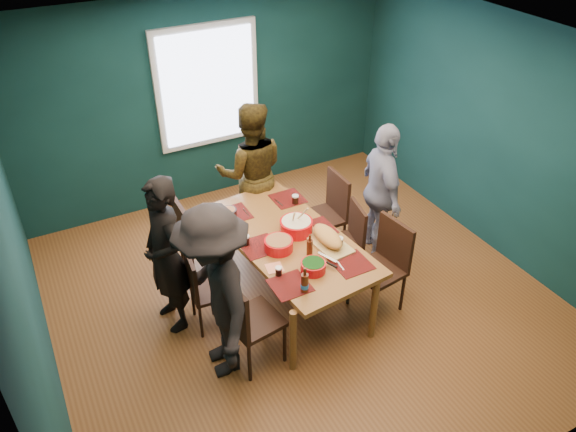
{
  "coord_description": "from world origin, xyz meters",
  "views": [
    {
      "loc": [
        -2.23,
        -3.95,
        4.16
      ],
      "look_at": [
        -0.08,
        0.15,
        1.01
      ],
      "focal_mm": 35.0,
      "sensor_mm": 36.0,
      "label": 1
    }
  ],
  "objects_px": {
    "person_right": "(382,191)",
    "bowl_herbs": "(313,266)",
    "chair_left_far": "(194,236)",
    "person_far_left": "(166,256)",
    "chair_left_mid": "(203,285)",
    "bowl_dumpling": "(296,226)",
    "bowl_salad": "(279,244)",
    "person_back": "(251,173)",
    "chair_right_near": "(386,259)",
    "cutting_board": "(328,238)",
    "chair_right_mid": "(348,236)",
    "dining_table": "(289,243)",
    "chair_right_far": "(329,208)",
    "chair_left_near": "(245,317)",
    "person_near_left": "(216,294)"
  },
  "relations": [
    {
      "from": "chair_left_near",
      "to": "bowl_dumpling",
      "type": "bearing_deg",
      "value": 29.51
    },
    {
      "from": "person_right",
      "to": "bowl_herbs",
      "type": "bearing_deg",
      "value": 136.05
    },
    {
      "from": "chair_right_far",
      "to": "bowl_herbs",
      "type": "relative_size",
      "value": 4.17
    },
    {
      "from": "chair_right_far",
      "to": "person_far_left",
      "type": "bearing_deg",
      "value": -170.83
    },
    {
      "from": "cutting_board",
      "to": "person_far_left",
      "type": "bearing_deg",
      "value": 157.0
    },
    {
      "from": "dining_table",
      "to": "bowl_dumpling",
      "type": "distance_m",
      "value": 0.19
    },
    {
      "from": "dining_table",
      "to": "bowl_dumpling",
      "type": "height_order",
      "value": "bowl_dumpling"
    },
    {
      "from": "dining_table",
      "to": "cutting_board",
      "type": "xyz_separation_m",
      "value": [
        0.3,
        -0.27,
        0.14
      ]
    },
    {
      "from": "person_back",
      "to": "bowl_salad",
      "type": "relative_size",
      "value": 6.05
    },
    {
      "from": "chair_left_far",
      "to": "chair_left_near",
      "type": "xyz_separation_m",
      "value": [
        -0.01,
        -1.37,
        -0.01
      ]
    },
    {
      "from": "bowl_herbs",
      "to": "cutting_board",
      "type": "height_order",
      "value": "cutting_board"
    },
    {
      "from": "chair_right_near",
      "to": "bowl_dumpling",
      "type": "height_order",
      "value": "bowl_dumpling"
    },
    {
      "from": "chair_right_mid",
      "to": "person_back",
      "type": "bearing_deg",
      "value": 127.35
    },
    {
      "from": "dining_table",
      "to": "person_back",
      "type": "relative_size",
      "value": 1.21
    },
    {
      "from": "person_back",
      "to": "bowl_dumpling",
      "type": "height_order",
      "value": "person_back"
    },
    {
      "from": "dining_table",
      "to": "chair_right_near",
      "type": "bearing_deg",
      "value": -41.5
    },
    {
      "from": "chair_left_near",
      "to": "bowl_salad",
      "type": "xyz_separation_m",
      "value": [
        0.61,
        0.53,
        0.24
      ]
    },
    {
      "from": "chair_left_far",
      "to": "chair_right_mid",
      "type": "height_order",
      "value": "chair_left_far"
    },
    {
      "from": "chair_right_far",
      "to": "chair_right_mid",
      "type": "bearing_deg",
      "value": -95.85
    },
    {
      "from": "chair_left_far",
      "to": "chair_right_mid",
      "type": "bearing_deg",
      "value": -24.5
    },
    {
      "from": "person_far_left",
      "to": "bowl_dumpling",
      "type": "xyz_separation_m",
      "value": [
        1.34,
        -0.15,
        0.01
      ]
    },
    {
      "from": "chair_right_near",
      "to": "person_right",
      "type": "height_order",
      "value": "person_right"
    },
    {
      "from": "chair_right_near",
      "to": "person_back",
      "type": "height_order",
      "value": "person_back"
    },
    {
      "from": "chair_left_mid",
      "to": "cutting_board",
      "type": "height_order",
      "value": "cutting_board"
    },
    {
      "from": "person_back",
      "to": "bowl_salad",
      "type": "distance_m",
      "value": 1.39
    },
    {
      "from": "chair_left_mid",
      "to": "person_back",
      "type": "height_order",
      "value": "person_back"
    },
    {
      "from": "chair_right_mid",
      "to": "bowl_herbs",
      "type": "height_order",
      "value": "chair_right_mid"
    },
    {
      "from": "person_far_left",
      "to": "chair_left_near",
      "type": "bearing_deg",
      "value": 18.58
    },
    {
      "from": "bowl_dumpling",
      "to": "dining_table",
      "type": "bearing_deg",
      "value": -155.83
    },
    {
      "from": "chair_left_far",
      "to": "chair_right_near",
      "type": "distance_m",
      "value": 2.04
    },
    {
      "from": "chair_right_far",
      "to": "cutting_board",
      "type": "relative_size",
      "value": 1.42
    },
    {
      "from": "chair_right_mid",
      "to": "bowl_salad",
      "type": "bearing_deg",
      "value": -160.41
    },
    {
      "from": "bowl_salad",
      "to": "cutting_board",
      "type": "xyz_separation_m",
      "value": [
        0.48,
        -0.14,
        0.01
      ]
    },
    {
      "from": "chair_right_near",
      "to": "bowl_salad",
      "type": "relative_size",
      "value": 3.53
    },
    {
      "from": "chair_right_far",
      "to": "bowl_dumpling",
      "type": "xyz_separation_m",
      "value": [
        -0.68,
        -0.45,
        0.26
      ]
    },
    {
      "from": "chair_right_near",
      "to": "cutting_board",
      "type": "bearing_deg",
      "value": 140.81
    },
    {
      "from": "chair_right_far",
      "to": "bowl_salad",
      "type": "bearing_deg",
      "value": -146.49
    },
    {
      "from": "bowl_herbs",
      "to": "person_far_left",
      "type": "bearing_deg",
      "value": 146.77
    },
    {
      "from": "bowl_salad",
      "to": "dining_table",
      "type": "bearing_deg",
      "value": 35.64
    },
    {
      "from": "chair_left_mid",
      "to": "bowl_herbs",
      "type": "xyz_separation_m",
      "value": [
        0.91,
        -0.57,
        0.31
      ]
    },
    {
      "from": "chair_right_far",
      "to": "bowl_dumpling",
      "type": "distance_m",
      "value": 0.86
    },
    {
      "from": "bowl_salad",
      "to": "person_back",
      "type": "bearing_deg",
      "value": 76.54
    },
    {
      "from": "chair_right_mid",
      "to": "bowl_dumpling",
      "type": "height_order",
      "value": "bowl_dumpling"
    },
    {
      "from": "dining_table",
      "to": "person_far_left",
      "type": "bearing_deg",
      "value": 164.88
    },
    {
      "from": "bowl_dumpling",
      "to": "chair_left_mid",
      "type": "bearing_deg",
      "value": -177.29
    },
    {
      "from": "chair_left_near",
      "to": "cutting_board",
      "type": "bearing_deg",
      "value": 11.21
    },
    {
      "from": "chair_left_far",
      "to": "person_far_left",
      "type": "relative_size",
      "value": 0.61
    },
    {
      "from": "chair_left_far",
      "to": "person_near_left",
      "type": "height_order",
      "value": "person_near_left"
    },
    {
      "from": "chair_left_mid",
      "to": "bowl_dumpling",
      "type": "distance_m",
      "value": 1.12
    },
    {
      "from": "chair_right_near",
      "to": "bowl_dumpling",
      "type": "xyz_separation_m",
      "value": [
        -0.69,
        0.63,
        0.25
      ]
    }
  ]
}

